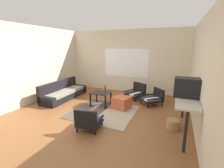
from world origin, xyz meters
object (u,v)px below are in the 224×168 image
(crt_television, at_px, (187,87))
(wicker_basket, at_px, (173,124))
(armchair_by_window, at_px, (136,92))
(armchair_corner, at_px, (154,98))
(coffee_table, at_px, (101,95))
(armchair_striped_foreground, at_px, (88,121))
(console_shelf, at_px, (186,100))
(clay_vase, at_px, (186,87))
(glass_bottle, at_px, (105,90))
(ottoman_orange, at_px, (122,103))
(couch, at_px, (64,93))

(crt_television, distance_m, wicker_basket, 1.03)
(armchair_by_window, xyz_separation_m, crt_television, (1.65, -2.13, 0.85))
(armchair_corner, bearing_deg, coffee_table, -154.90)
(armchair_corner, bearing_deg, armchair_by_window, 147.23)
(armchair_striped_foreground, bearing_deg, wicker_basket, 24.77)
(coffee_table, bearing_deg, console_shelf, -17.63)
(console_shelf, xyz_separation_m, clay_vase, (-0.00, 0.49, 0.20))
(console_shelf, bearing_deg, armchair_striped_foreground, -159.17)
(armchair_striped_foreground, distance_m, glass_bottle, 1.65)
(armchair_by_window, distance_m, ottoman_orange, 1.23)
(armchair_striped_foreground, relative_size, wicker_basket, 1.99)
(crt_television, height_order, clay_vase, crt_television)
(coffee_table, distance_m, clay_vase, 2.67)
(crt_television, bearing_deg, wicker_basket, 149.77)
(couch, relative_size, armchair_striped_foreground, 3.39)
(armchair_corner, xyz_separation_m, glass_bottle, (-1.47, -0.81, 0.34))
(couch, height_order, console_shelf, console_shelf)
(coffee_table, height_order, armchair_striped_foreground, armchair_striped_foreground)
(crt_television, bearing_deg, armchair_by_window, 127.67)
(console_shelf, bearing_deg, glass_bottle, 161.77)
(console_shelf, xyz_separation_m, wicker_basket, (-0.23, 0.06, -0.69))
(ottoman_orange, bearing_deg, armchair_corner, 39.25)
(coffee_table, relative_size, armchair_by_window, 0.75)
(armchair_by_window, bearing_deg, ottoman_orange, -98.54)
(clay_vase, height_order, glass_bottle, clay_vase)
(coffee_table, xyz_separation_m, ottoman_orange, (0.74, 0.03, -0.18))
(glass_bottle, height_order, wicker_basket, glass_bottle)
(armchair_striped_foreground, distance_m, armchair_corner, 2.68)
(couch, relative_size, armchair_corner, 2.48)
(armchair_striped_foreground, relative_size, armchair_corner, 0.73)
(clay_vase, bearing_deg, armchair_corner, 129.80)
(console_shelf, distance_m, glass_bottle, 2.52)
(armchair_by_window, height_order, armchair_striped_foreground, armchair_by_window)
(clay_vase, bearing_deg, wicker_basket, -118.57)
(coffee_table, height_order, armchair_corner, armchair_corner)
(couch, xyz_separation_m, crt_television, (4.28, -1.07, 0.89))
(couch, distance_m, console_shelf, 4.43)
(armchair_by_window, xyz_separation_m, armchair_striped_foreground, (-0.46, -2.87, -0.01))
(crt_television, distance_m, clay_vase, 0.57)
(armchair_corner, bearing_deg, glass_bottle, -151.19)
(couch, xyz_separation_m, armchair_corner, (3.36, 0.60, 0.04))
(console_shelf, xyz_separation_m, crt_television, (-0.00, -0.07, 0.30))
(armchair_striped_foreground, bearing_deg, glass_bottle, 99.76)
(crt_television, bearing_deg, console_shelf, 87.37)
(ottoman_orange, bearing_deg, clay_vase, -11.04)
(crt_television, bearing_deg, coffee_table, 160.96)
(wicker_basket, bearing_deg, armchair_striped_foreground, -155.23)
(armchair_corner, distance_m, clay_vase, 1.62)
(armchair_corner, xyz_separation_m, ottoman_orange, (-0.91, -0.75, -0.06))
(armchair_by_window, height_order, console_shelf, console_shelf)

